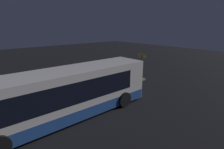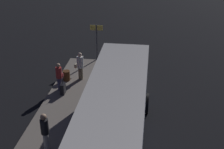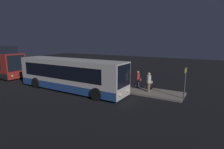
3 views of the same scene
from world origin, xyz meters
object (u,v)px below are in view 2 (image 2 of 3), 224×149
(suitcase, at_px, (63,89))
(sign_post, at_px, (97,38))
(passenger_boarding, at_px, (80,65))
(passenger_with_bags, at_px, (45,130))
(trash_bin, at_px, (66,76))
(bus_lead, at_px, (112,134))
(passenger_waiting, at_px, (59,75))

(suitcase, xyz_separation_m, sign_post, (5.11, -1.10, 1.33))
(passenger_boarding, bearing_deg, sign_post, 13.15)
(passenger_with_bags, distance_m, suitcase, 4.90)
(passenger_with_bags, distance_m, trash_bin, 6.55)
(sign_post, bearing_deg, suitcase, 167.83)
(bus_lead, height_order, suitcase, bus_lead)
(bus_lead, relative_size, passenger_waiting, 7.16)
(passenger_boarding, height_order, trash_bin, passenger_boarding)
(bus_lead, xyz_separation_m, suitcase, (5.21, 3.55, -1.06))
(passenger_boarding, bearing_deg, passenger_waiting, 169.85)
(suitcase, distance_m, trash_bin, 1.66)
(suitcase, relative_size, sign_post, 0.34)
(sign_post, relative_size, trash_bin, 4.00)
(trash_bin, bearing_deg, bus_lead, -151.11)
(passenger_boarding, xyz_separation_m, trash_bin, (-0.28, 0.84, -0.64))
(trash_bin, bearing_deg, suitcase, -171.93)
(passenger_waiting, distance_m, passenger_with_bags, 5.36)
(bus_lead, distance_m, passenger_boarding, 7.72)
(trash_bin, bearing_deg, sign_post, -21.04)
(passenger_waiting, distance_m, sign_post, 4.92)
(passenger_boarding, xyz_separation_m, suitcase, (-1.92, 0.61, -0.65))
(passenger_waiting, bearing_deg, bus_lead, -48.16)
(passenger_waiting, xyz_separation_m, suitcase, (-0.46, -0.31, -0.60))
(sign_post, bearing_deg, trash_bin, 158.96)
(passenger_boarding, height_order, passenger_with_bags, same)
(bus_lead, relative_size, passenger_boarding, 6.71)
(passenger_boarding, relative_size, sign_post, 0.69)
(bus_lead, height_order, passenger_boarding, bus_lead)
(passenger_boarding, relative_size, suitcase, 2.06)
(passenger_boarding, xyz_separation_m, passenger_with_bags, (-6.74, 0.01, 0.03))
(passenger_waiting, height_order, sign_post, sign_post)
(passenger_boarding, height_order, sign_post, sign_post)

